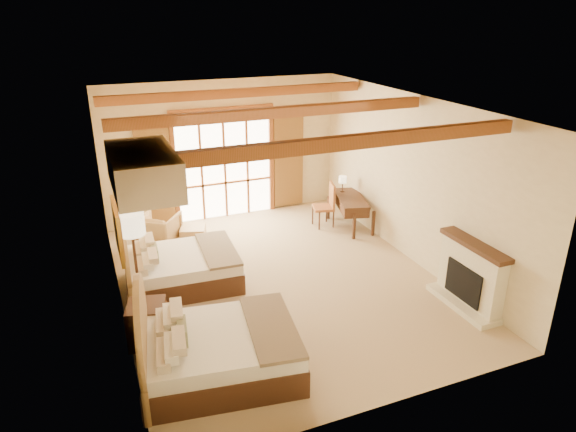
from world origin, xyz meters
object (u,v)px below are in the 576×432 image
nightstand (148,324)px  armchair (159,230)px  bed_near (209,350)px  desk (350,211)px  bed_far (174,266)px

nightstand → armchair: bearing=92.4°
bed_near → desk: size_ratio=1.59×
bed_far → armchair: size_ratio=2.60×
bed_near → nightstand: 1.27m
bed_near → armchair: bed_near is taller
bed_near → bed_far: 2.63m
nightstand → armchair: armchair is taller
armchair → desk: 4.22m
bed_far → armchair: bearing=92.8°
bed_near → nightstand: bearing=129.9°
armchair → desk: (4.18, -0.62, 0.03)m
nightstand → armchair: (0.70, 3.34, 0.03)m
bed_far → desk: 4.36m
bed_near → desk: 5.68m
bed_far → armchair: 1.79m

